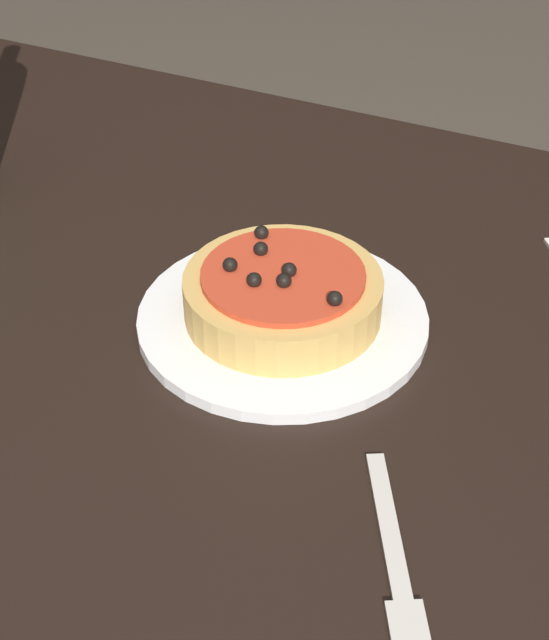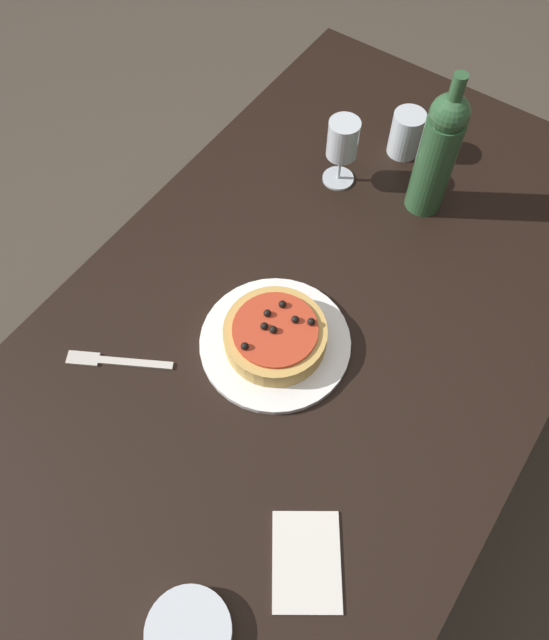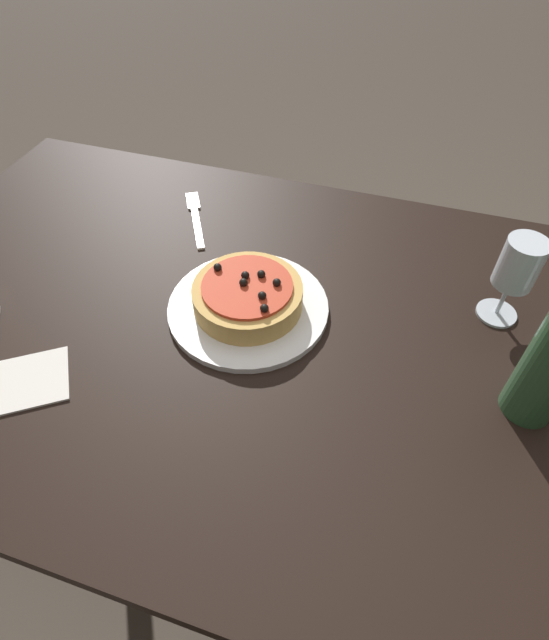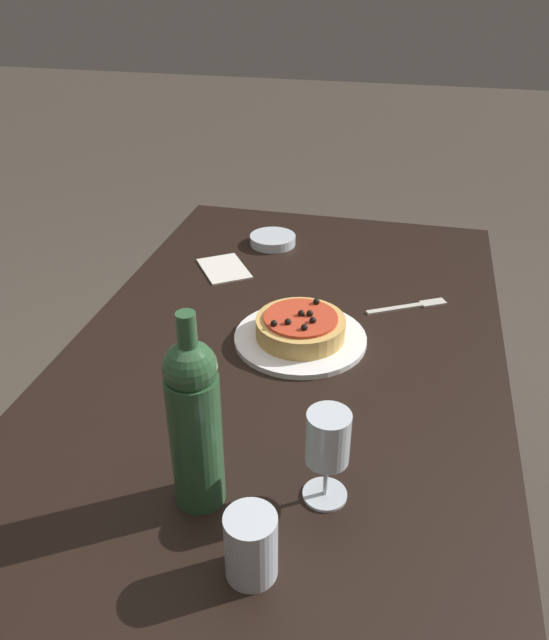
# 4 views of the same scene
# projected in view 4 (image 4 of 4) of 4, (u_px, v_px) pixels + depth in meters

# --- Properties ---
(ground_plane) EXTENTS (14.00, 14.00, 0.00)m
(ground_plane) POSITION_uv_depth(u_px,v_px,m) (279.00, 595.00, 1.64)
(ground_plane) COLOR #4C4238
(dining_table) EXTENTS (1.53, 0.88, 0.76)m
(dining_table) POSITION_uv_depth(u_px,v_px,m) (280.00, 392.00, 1.29)
(dining_table) COLOR black
(dining_table) RESTS_ON ground_plane
(dinner_plate) EXTENTS (0.28, 0.28, 0.01)m
(dinner_plate) POSITION_uv_depth(u_px,v_px,m) (300.00, 338.00, 1.30)
(dinner_plate) COLOR white
(dinner_plate) RESTS_ON dining_table
(pizza) EXTENTS (0.19, 0.19, 0.06)m
(pizza) POSITION_uv_depth(u_px,v_px,m) (301.00, 327.00, 1.28)
(pizza) COLOR tan
(pizza) RESTS_ON dinner_plate
(wine_glass) EXTENTS (0.07, 0.07, 0.16)m
(wine_glass) POSITION_uv_depth(u_px,v_px,m) (328.00, 442.00, 0.88)
(wine_glass) COLOR silver
(wine_glass) RESTS_ON dining_table
(wine_bottle) EXTENTS (0.08, 0.08, 0.32)m
(wine_bottle) POSITION_uv_depth(u_px,v_px,m) (195.00, 422.00, 0.86)
(wine_bottle) COLOR #2D5633
(wine_bottle) RESTS_ON dining_table
(water_cup) EXTENTS (0.07, 0.07, 0.10)m
(water_cup) POSITION_uv_depth(u_px,v_px,m) (251.00, 546.00, 0.80)
(water_cup) COLOR silver
(water_cup) RESTS_ON dining_table
(side_bowl) EXTENTS (0.12, 0.12, 0.03)m
(side_bowl) POSITION_uv_depth(u_px,v_px,m) (273.00, 240.00, 1.70)
(side_bowl) COLOR silver
(side_bowl) RESTS_ON dining_table
(fork) EXTENTS (0.11, 0.18, 0.00)m
(fork) POSITION_uv_depth(u_px,v_px,m) (412.00, 306.00, 1.42)
(fork) COLOR beige
(fork) RESTS_ON dining_table
(paper_napkin) EXTENTS (0.18, 0.17, 0.00)m
(paper_napkin) POSITION_uv_depth(u_px,v_px,m) (224.00, 269.00, 1.58)
(paper_napkin) COLOR silver
(paper_napkin) RESTS_ON dining_table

